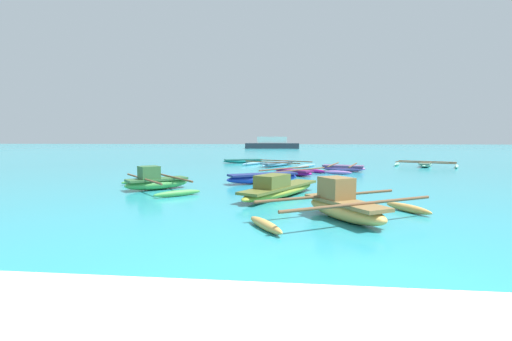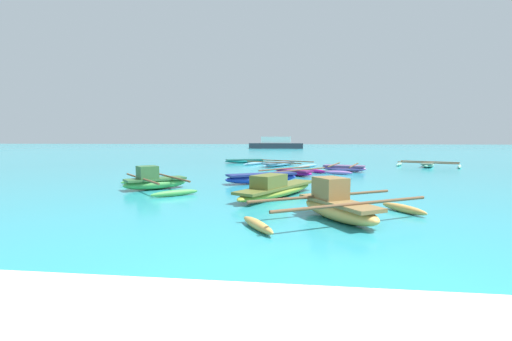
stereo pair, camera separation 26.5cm
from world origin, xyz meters
TOP-DOWN VIEW (x-y plane):
  - moored_boat_0 at (-0.39, 14.41)m, footprint 3.64×3.84m
  - moored_boat_1 at (-4.21, 23.18)m, footprint 3.20×1.86m
  - moored_boat_2 at (2.45, 16.86)m, footprint 2.59×3.98m
  - moored_boat_3 at (-1.66, 11.16)m, footprint 3.14×2.25m
  - moored_boat_4 at (-0.87, 7.83)m, footprint 2.65×4.03m
  - moored_boat_5 at (0.69, 4.91)m, footprint 4.35×3.36m
  - moored_boat_6 at (-1.35, 20.39)m, footprint 5.17×4.50m
  - moored_boat_7 at (-5.42, 8.98)m, footprint 3.82×4.02m
  - moored_boat_8 at (8.46, 20.87)m, footprint 4.27×3.39m
  - distant_ferry at (-4.18, 63.55)m, footprint 10.35×2.28m

SIDE VIEW (x-z plane):
  - moored_boat_6 at x=-1.35m, z-range -0.01..0.33m
  - moored_boat_8 at x=8.46m, z-range -0.01..0.33m
  - moored_boat_0 at x=-0.39m, z-range -0.01..0.34m
  - moored_boat_1 at x=-4.21m, z-range 0.02..0.32m
  - moored_boat_2 at x=2.45m, z-range -0.01..0.40m
  - moored_boat_3 at x=-1.66m, z-range 0.02..0.44m
  - moored_boat_4 at x=-0.87m, z-range -0.11..0.64m
  - moored_boat_7 at x=-5.42m, z-range -0.15..0.72m
  - moored_boat_5 at x=0.69m, z-range -0.16..0.79m
  - distant_ferry at x=-4.18m, z-range -0.21..2.06m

